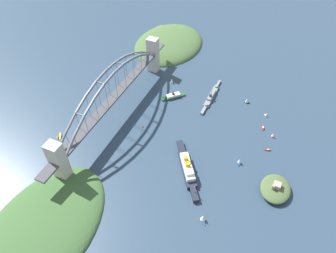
% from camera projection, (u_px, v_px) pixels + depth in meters
% --- Properties ---
extents(ground_plane, '(1400.00, 1400.00, 0.00)m').
position_uv_depth(ground_plane, '(117.00, 114.00, 436.88)').
color(ground_plane, '#2D4256').
extents(harbor_arch_bridge, '(299.63, 16.83, 75.07)m').
position_uv_depth(harbor_arch_bridge, '(114.00, 97.00, 414.01)').
color(harbor_arch_bridge, beige).
rests_on(harbor_arch_bridge, ground).
extents(headland_west_shore, '(154.58, 119.72, 29.81)m').
position_uv_depth(headland_west_shore, '(168.00, 44.00, 572.54)').
color(headland_west_shore, '#476638').
rests_on(headland_west_shore, ground).
extents(headland_east_shore, '(166.36, 108.47, 22.18)m').
position_uv_depth(headland_east_shore, '(42.00, 227.00, 317.06)').
color(headland_east_shore, '#3D6033').
rests_on(headland_east_shore, ground).
extents(ocean_liner, '(77.54, 56.19, 17.56)m').
position_uv_depth(ocean_liner, '(187.00, 168.00, 363.84)').
color(ocean_liner, '#1E2333').
rests_on(ocean_liner, ground).
extents(naval_cruiser, '(85.41, 7.86, 15.93)m').
position_uv_depth(naval_cruiser, '(211.00, 96.00, 461.05)').
color(naval_cruiser, gray).
rests_on(naval_cruiser, ground).
extents(harbor_ferry_steamer, '(31.94, 31.50, 8.05)m').
position_uv_depth(harbor_ferry_steamer, '(173.00, 96.00, 461.73)').
color(harbor_ferry_steamer, '#23512D').
rests_on(harbor_ferry_steamer, ground).
extents(fort_island_mid_harbor, '(40.79, 33.37, 15.00)m').
position_uv_depth(fort_island_mid_harbor, '(275.00, 189.00, 343.84)').
color(fort_island_mid_harbor, '#4C6038').
rests_on(fort_island_mid_harbor, ground).
extents(seaplane_taxiing_near_bridge, '(10.60, 8.96, 4.71)m').
position_uv_depth(seaplane_taxiing_near_bridge, '(60.00, 137.00, 403.90)').
color(seaplane_taxiing_near_bridge, '#B7B7B2').
rests_on(seaplane_taxiing_near_bridge, ground).
extents(small_boat_0, '(5.15, 8.74, 8.88)m').
position_uv_depth(small_boat_0, '(247.00, 100.00, 451.88)').
color(small_boat_0, black).
rests_on(small_boat_0, ground).
extents(small_boat_1, '(5.27, 5.99, 6.85)m').
position_uv_depth(small_boat_1, '(267.00, 114.00, 432.19)').
color(small_boat_1, silver).
rests_on(small_boat_1, ground).
extents(small_boat_2, '(5.37, 7.06, 6.88)m').
position_uv_depth(small_boat_2, '(273.00, 135.00, 403.83)').
color(small_boat_2, brown).
rests_on(small_boat_2, ground).
extents(small_boat_3, '(3.69, 7.96, 2.19)m').
position_uv_depth(small_boat_3, '(268.00, 150.00, 389.07)').
color(small_boat_3, '#B2231E').
rests_on(small_boat_3, ground).
extents(small_boat_4, '(6.20, 7.36, 9.35)m').
position_uv_depth(small_boat_4, '(172.00, 81.00, 485.02)').
color(small_boat_4, '#2D6B3D').
rests_on(small_boat_4, ground).
extents(small_boat_5, '(8.32, 5.21, 9.17)m').
position_uv_depth(small_boat_5, '(240.00, 161.00, 372.18)').
color(small_boat_5, '#234C8C').
rests_on(small_boat_5, ground).
extents(small_boat_6, '(10.08, 8.64, 9.86)m').
position_uv_depth(small_boat_6, '(203.00, 218.00, 319.18)').
color(small_boat_6, '#234C8C').
rests_on(small_boat_6, ground).
extents(small_boat_7, '(9.60, 4.24, 2.61)m').
position_uv_depth(small_boat_7, '(263.00, 128.00, 416.81)').
color(small_boat_7, '#B2231E').
rests_on(small_boat_7, ground).
extents(channel_marker_buoy, '(2.20, 2.20, 2.75)m').
position_uv_depth(channel_marker_buoy, '(143.00, 126.00, 418.24)').
color(channel_marker_buoy, red).
rests_on(channel_marker_buoy, ground).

